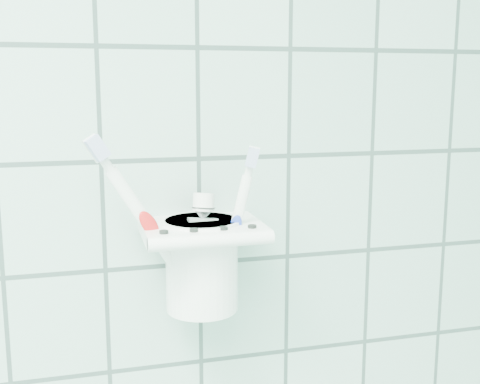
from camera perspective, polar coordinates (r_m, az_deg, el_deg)
The scene contains 6 objects.
holder_bracket at distance 0.67m, azimuth -3.61°, elevation -3.71°, with size 0.13×0.11×0.04m.
cup at distance 0.69m, azimuth -3.65°, elevation -6.56°, with size 0.09×0.09×0.10m.
toothbrush_pink at distance 0.66m, azimuth -3.75°, elevation -1.39°, with size 0.11×0.03×0.22m.
toothbrush_blue at distance 0.69m, azimuth -2.85°, elevation -2.22°, with size 0.03×0.08×0.19m.
toothbrush_orange at distance 0.67m, azimuth -2.22°, elevation -2.89°, with size 0.04×0.04×0.18m.
toothpaste_tube at distance 0.66m, azimuth -4.04°, elevation -4.89°, with size 0.04×0.03×0.13m.
Camera 1 is at (0.54, 0.51, 1.46)m, focal length 45.00 mm.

